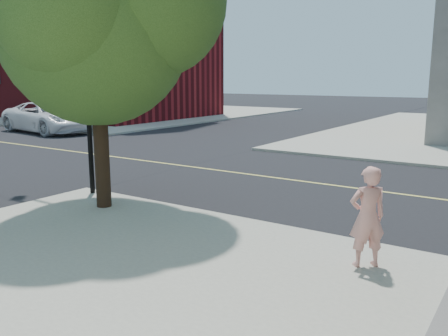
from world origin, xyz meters
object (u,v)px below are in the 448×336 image
Objects in this scene: street_tree at (99,6)px; signal_pole at (33,55)px; car_a at (49,117)px; man_on_phone at (367,217)px.

street_tree is 3.71m from signal_pole.
car_a is (-11.57, 8.80, -2.83)m from signal_pole.
car_a is (-15.09, 9.54, -3.74)m from street_tree.
man_on_phone and car_a have the same top height.
man_on_phone is 23.32m from car_a.
signal_pole is 0.70× the size of car_a.
man_on_phone is at bearing -15.20° from signal_pole.
man_on_phone is 10.07m from signal_pole.
car_a is at bearing 147.70° from street_tree.
street_tree is 18.24m from car_a.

